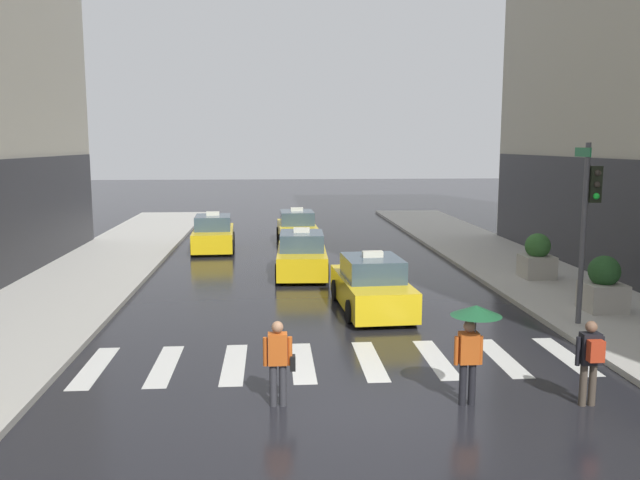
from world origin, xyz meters
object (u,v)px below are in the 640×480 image
taxi_lead (372,286)px  pedestrian_with_handbag (279,358)px  pedestrian_with_backpack (590,357)px  planter_mid_block (537,258)px  taxi_third (213,234)px  pedestrian_with_umbrella (473,327)px  planter_near_corner (603,286)px  taxi_second (302,256)px  traffic_light_pole (589,208)px  taxi_fourth (297,229)px

taxi_lead → pedestrian_with_handbag: taxi_lead is taller
pedestrian_with_backpack → planter_mid_block: bearing=72.2°
pedestrian_with_backpack → taxi_third: bearing=114.4°
pedestrian_with_handbag → pedestrian_with_umbrella: bearing=-3.3°
pedestrian_with_handbag → planter_mid_block: 14.17m
pedestrian_with_backpack → planter_near_corner: (3.57, 6.37, -0.10)m
planter_near_corner → pedestrian_with_umbrella: bearing=-133.2°
taxi_second → planter_mid_block: taxi_second is taller
traffic_light_pole → taxi_second: (-7.16, 7.88, -2.53)m
traffic_light_pole → pedestrian_with_handbag: bearing=-150.4°
taxi_lead → taxi_third: same height
pedestrian_with_backpack → traffic_light_pole: bearing=65.3°
planter_mid_block → pedestrian_with_handbag: bearing=-131.5°
taxi_third → planter_mid_block: bearing=-33.3°
taxi_second → taxi_third: size_ratio=1.00×
traffic_light_pole → pedestrian_with_backpack: (-2.34, -5.08, -2.29)m
traffic_light_pole → planter_near_corner: 2.97m
taxi_third → taxi_fourth: bearing=23.4°
pedestrian_with_backpack → planter_mid_block: size_ratio=1.03×
taxi_lead → taxi_fourth: same height
pedestrian_with_backpack → planter_mid_block: (3.55, 11.07, -0.10)m
traffic_light_pole → planter_near_corner: (1.22, 1.28, -2.38)m
pedestrian_with_handbag → planter_near_corner: 11.11m
pedestrian_with_umbrella → planter_mid_block: (5.74, 10.83, -0.64)m
pedestrian_with_umbrella → pedestrian_with_handbag: size_ratio=1.18×
pedestrian_with_umbrella → pedestrian_with_backpack: pedestrian_with_umbrella is taller
taxi_third → pedestrian_with_umbrella: (6.47, -18.85, 0.79)m
pedestrian_with_backpack → planter_mid_block: 11.63m
taxi_second → taxi_fourth: same height
taxi_second → planter_near_corner: bearing=-38.2°
taxi_second → pedestrian_with_umbrella: pedestrian_with_umbrella is taller
traffic_light_pole → pedestrian_with_umbrella: traffic_light_pole is taller
taxi_second → taxi_third: bearing=122.1°
pedestrian_with_handbag → pedestrian_with_backpack: bearing=-4.4°
traffic_light_pole → taxi_lead: bearing=156.2°
taxi_second → planter_mid_block: (8.37, -1.90, 0.15)m
traffic_light_pole → pedestrian_with_umbrella: bearing=-133.1°
pedestrian_with_umbrella → planter_mid_block: pedestrian_with_umbrella is taller
planter_near_corner → taxi_lead: bearing=170.8°
taxi_second → taxi_fourth: (0.12, 7.84, 0.00)m
taxi_lead → taxi_second: same height
pedestrian_with_umbrella → pedestrian_with_handbag: 3.70m
pedestrian_with_umbrella → pedestrian_with_backpack: bearing=-6.3°
planter_mid_block → traffic_light_pole: bearing=-101.4°
taxi_second → planter_near_corner: (8.39, -6.60, 0.15)m
taxi_second → planter_near_corner: 10.67m
traffic_light_pole → taxi_fourth: (-7.04, 15.73, -2.53)m
taxi_third → planter_near_corner: size_ratio=2.88×
taxi_lead → pedestrian_with_umbrella: size_ratio=2.38×
taxi_third → pedestrian_with_handbag: (2.83, -18.65, 0.21)m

